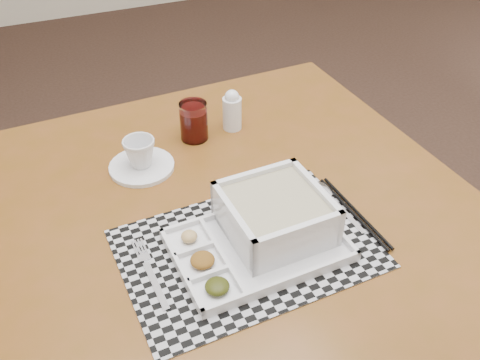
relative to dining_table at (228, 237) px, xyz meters
name	(u,v)px	position (x,y,z in m)	size (l,w,h in m)	color
floor	(340,177)	(0.89, 0.84, -0.71)	(5.00, 5.00, 0.00)	#301F18
dining_table	(228,237)	(0.00, 0.00, 0.00)	(1.09, 1.09, 0.79)	#5A3A10
placemat	(247,249)	(-0.01, -0.12, 0.08)	(0.48, 0.33, 0.00)	#A2A2A9
serving_tray	(269,223)	(0.04, -0.11, 0.12)	(0.33, 0.24, 0.09)	silver
fork	(150,271)	(-0.20, -0.11, 0.09)	(0.02, 0.19, 0.00)	silver
spoon	(327,193)	(0.22, -0.04, 0.09)	(0.04, 0.18, 0.01)	silver
chopsticks	(355,212)	(0.24, -0.12, 0.09)	(0.03, 0.24, 0.01)	black
saucer	(142,166)	(-0.13, 0.21, 0.09)	(0.15, 0.15, 0.01)	silver
cup	(140,153)	(-0.13, 0.21, 0.12)	(0.07, 0.07, 0.07)	silver
juice_glass	(194,122)	(0.03, 0.28, 0.13)	(0.07, 0.07, 0.10)	white
creamer_bottle	(232,110)	(0.13, 0.29, 0.13)	(0.05, 0.05, 0.11)	silver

